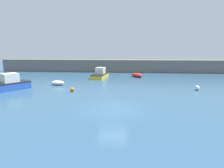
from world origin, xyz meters
TOP-DOWN VIEW (x-y plane):
  - ground_plane at (0.00, 0.00)m, footprint 120.00×120.00m
  - harbor_breakwater at (0.00, 27.01)m, footprint 56.94×3.82m
  - rowboat_white_midwater at (2.91, 18.76)m, footprint 2.65×2.86m
  - motorboat_with_cabin at (-3.87, 17.49)m, footprint 2.76×5.38m
  - dinghy_near_pier at (-8.89, 9.95)m, footprint 2.07×1.32m
  - cabin_cruiser_white at (-13.72, 6.08)m, footprint 4.60×5.46m
  - mooring_buoy_white at (9.91, 8.20)m, footprint 0.59×0.59m
  - mooring_buoy_orange at (-5.53, 6.15)m, footprint 0.48×0.48m

SIDE VIEW (x-z plane):
  - ground_plane at x=0.00m, z-range -0.20..0.00m
  - mooring_buoy_orange at x=-5.53m, z-range 0.00..0.48m
  - mooring_buoy_white at x=9.91m, z-range 0.00..0.59m
  - dinghy_near_pier at x=-8.89m, z-range 0.00..0.64m
  - rowboat_white_midwater at x=2.91m, z-range 0.00..0.75m
  - motorboat_with_cabin at x=-3.87m, z-range -0.29..1.55m
  - cabin_cruiser_white at x=-13.72m, z-range -0.30..1.79m
  - harbor_breakwater at x=0.00m, z-range 0.00..2.82m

